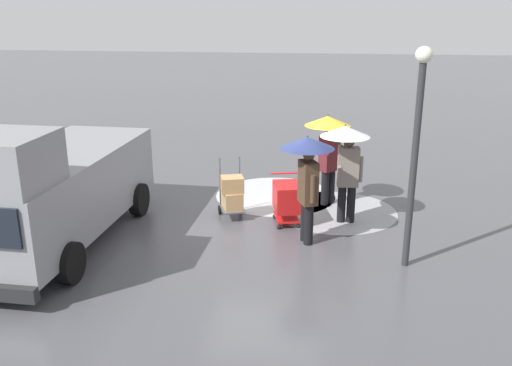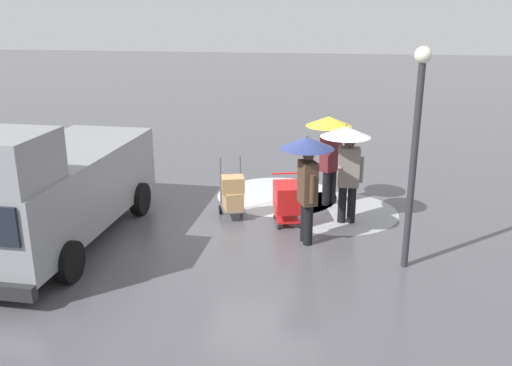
{
  "view_description": "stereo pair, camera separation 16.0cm",
  "coord_description": "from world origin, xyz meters",
  "px_view_note": "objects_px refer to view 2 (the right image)",
  "views": [
    {
      "loc": [
        -1.21,
        10.74,
        4.47
      ],
      "look_at": [
        0.18,
        0.22,
        1.05
      ],
      "focal_mm": 38.69,
      "sensor_mm": 36.0,
      "label": 1
    },
    {
      "loc": [
        -1.37,
        10.71,
        4.47
      ],
      "look_at": [
        0.18,
        0.22,
        1.05
      ],
      "focal_mm": 38.69,
      "sensor_mm": 36.0,
      "label": 2
    }
  ],
  "objects_px": {
    "hand_dolly_boxes": "(233,194)",
    "street_lamp": "(416,137)",
    "cargo_van_parked_right": "(52,188)",
    "pedestrian_pink_side": "(307,165)",
    "pedestrian_white_side": "(330,139)",
    "shopping_cart_vendor": "(287,199)",
    "pedestrian_black_side": "(347,151)"
  },
  "relations": [
    {
      "from": "cargo_van_parked_right",
      "to": "street_lamp",
      "type": "xyz_separation_m",
      "value": [
        -6.62,
        -0.03,
        1.19
      ]
    },
    {
      "from": "pedestrian_white_side",
      "to": "street_lamp",
      "type": "distance_m",
      "value": 3.47
    },
    {
      "from": "shopping_cart_vendor",
      "to": "hand_dolly_boxes",
      "type": "height_order",
      "value": "hand_dolly_boxes"
    },
    {
      "from": "cargo_van_parked_right",
      "to": "pedestrian_white_side",
      "type": "relative_size",
      "value": 2.51
    },
    {
      "from": "hand_dolly_boxes",
      "to": "pedestrian_black_side",
      "type": "distance_m",
      "value": 2.63
    },
    {
      "from": "shopping_cart_vendor",
      "to": "pedestrian_white_side",
      "type": "xyz_separation_m",
      "value": [
        -0.83,
        -1.33,
        1.02
      ]
    },
    {
      "from": "pedestrian_white_side",
      "to": "shopping_cart_vendor",
      "type": "bearing_deg",
      "value": 58.09
    },
    {
      "from": "hand_dolly_boxes",
      "to": "pedestrian_white_side",
      "type": "bearing_deg",
      "value": -150.4
    },
    {
      "from": "hand_dolly_boxes",
      "to": "pedestrian_pink_side",
      "type": "relative_size",
      "value": 0.61
    },
    {
      "from": "hand_dolly_boxes",
      "to": "street_lamp",
      "type": "distance_m",
      "value": 4.37
    },
    {
      "from": "shopping_cart_vendor",
      "to": "street_lamp",
      "type": "distance_m",
      "value": 3.38
    },
    {
      "from": "hand_dolly_boxes",
      "to": "street_lamp",
      "type": "height_order",
      "value": "street_lamp"
    },
    {
      "from": "shopping_cart_vendor",
      "to": "pedestrian_pink_side",
      "type": "height_order",
      "value": "pedestrian_pink_side"
    },
    {
      "from": "cargo_van_parked_right",
      "to": "street_lamp",
      "type": "height_order",
      "value": "street_lamp"
    },
    {
      "from": "cargo_van_parked_right",
      "to": "pedestrian_black_side",
      "type": "bearing_deg",
      "value": -160.05
    },
    {
      "from": "pedestrian_white_side",
      "to": "pedestrian_black_side",
      "type": "bearing_deg",
      "value": 109.63
    },
    {
      "from": "street_lamp",
      "to": "cargo_van_parked_right",
      "type": "bearing_deg",
      "value": 0.28
    },
    {
      "from": "cargo_van_parked_right",
      "to": "shopping_cart_vendor",
      "type": "relative_size",
      "value": 5.3
    },
    {
      "from": "cargo_van_parked_right",
      "to": "hand_dolly_boxes",
      "type": "height_order",
      "value": "cargo_van_parked_right"
    },
    {
      "from": "pedestrian_pink_side",
      "to": "pedestrian_white_side",
      "type": "xyz_separation_m",
      "value": [
        -0.38,
        -2.21,
        0.0
      ]
    },
    {
      "from": "shopping_cart_vendor",
      "to": "hand_dolly_boxes",
      "type": "distance_m",
      "value": 1.22
    },
    {
      "from": "shopping_cart_vendor",
      "to": "street_lamp",
      "type": "height_order",
      "value": "street_lamp"
    },
    {
      "from": "pedestrian_pink_side",
      "to": "pedestrian_white_side",
      "type": "relative_size",
      "value": 1.0
    },
    {
      "from": "cargo_van_parked_right",
      "to": "street_lamp",
      "type": "relative_size",
      "value": 1.4
    },
    {
      "from": "pedestrian_pink_side",
      "to": "pedestrian_white_side",
      "type": "distance_m",
      "value": 2.24
    },
    {
      "from": "shopping_cart_vendor",
      "to": "pedestrian_black_side",
      "type": "xyz_separation_m",
      "value": [
        -1.21,
        -0.26,
        1.02
      ]
    },
    {
      "from": "shopping_cart_vendor",
      "to": "pedestrian_white_side",
      "type": "height_order",
      "value": "pedestrian_white_side"
    },
    {
      "from": "pedestrian_white_side",
      "to": "street_lamp",
      "type": "height_order",
      "value": "street_lamp"
    },
    {
      "from": "cargo_van_parked_right",
      "to": "pedestrian_pink_side",
      "type": "bearing_deg",
      "value": -169.68
    },
    {
      "from": "pedestrian_pink_side",
      "to": "street_lamp",
      "type": "bearing_deg",
      "value": 155.45
    },
    {
      "from": "pedestrian_pink_side",
      "to": "pedestrian_black_side",
      "type": "height_order",
      "value": "same"
    },
    {
      "from": "pedestrian_black_side",
      "to": "cargo_van_parked_right",
      "type": "bearing_deg",
      "value": 19.95
    }
  ]
}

